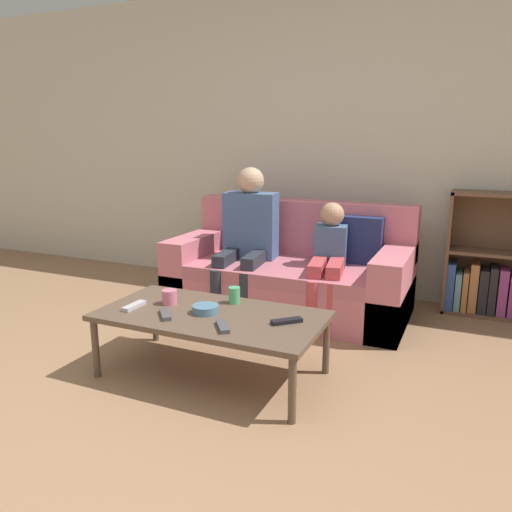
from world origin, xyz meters
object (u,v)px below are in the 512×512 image
person_adult (248,229)px  tv_remote_3 (287,321)px  tv_remote_0 (223,326)px  snack_bowl (205,309)px  cup_near (234,295)px  cup_far (169,297)px  tv_remote_1 (134,306)px  tv_remote_2 (165,314)px  bookshelf (489,269)px  coffee_table (211,318)px  person_child (329,256)px  couch (291,275)px

person_adult → tv_remote_3: bearing=-62.4°
tv_remote_0 → snack_bowl: (-0.20, 0.17, 0.01)m
person_adult → tv_remote_3: (0.76, -1.15, -0.25)m
cup_near → cup_far: size_ratio=1.11×
person_adult → tv_remote_1: size_ratio=6.51×
tv_remote_1 → tv_remote_2: (0.25, -0.04, 0.00)m
bookshelf → cup_far: 2.47m
coffee_table → tv_remote_1: (-0.45, -0.10, 0.04)m
cup_far → tv_remote_2: size_ratio=0.55×
coffee_table → cup_near: (0.04, 0.22, 0.08)m
person_adult → tv_remote_2: 1.35m
bookshelf → person_adult: 1.88m
cup_near → tv_remote_2: cup_near is taller
bookshelf → tv_remote_3: bearing=-119.7°
tv_remote_0 → tv_remote_1: same height
person_adult → tv_remote_3: size_ratio=7.14×
coffee_table → cup_far: bearing=172.0°
coffee_table → person_adult: size_ratio=1.14×
tv_remote_1 → cup_near: bearing=34.0°
cup_far → tv_remote_0: bearing=-24.9°
person_adult → snack_bowl: (0.29, -1.19, -0.24)m
person_child → tv_remote_2: 1.39m
tv_remote_1 → tv_remote_2: bearing=-8.9°
tv_remote_1 → tv_remote_2: same height
cup_far → person_adult: bearing=90.8°
couch → tv_remote_2: (-0.23, -1.40, 0.11)m
person_adult → cup_near: bearing=-75.5°
person_child → tv_remote_1: (-0.81, -1.22, -0.11)m
tv_remote_0 → tv_remote_1: bearing=135.9°
tv_remote_1 → tv_remote_3: size_ratio=1.10×
snack_bowl → person_child: bearing=71.1°
snack_bowl → tv_remote_1: bearing=-167.6°
person_child → snack_bowl: bearing=-118.2°
person_adult → cup_far: person_adult is taller
bookshelf → person_child: bearing=-148.8°
couch → snack_bowl: (-0.05, -1.27, 0.12)m
bookshelf → coffee_table: bookshelf is taller
bookshelf → coffee_table: 2.29m
bookshelf → tv_remote_0: (-1.28, -1.96, 0.03)m
couch → tv_remote_0: couch is taller
person_child → tv_remote_1: size_ratio=5.09×
couch → cup_far: bearing=-104.9°
cup_near → tv_remote_2: (-0.25, -0.36, -0.04)m
bookshelf → tv_remote_0: size_ratio=5.74×
coffee_table → snack_bowl: 0.06m
person_adult → person_child: person_adult is taller
person_adult → cup_near: 1.05m
person_adult → tv_remote_0: (0.48, -1.36, -0.25)m
coffee_table → tv_remote_0: tv_remote_0 is taller
person_child → tv_remote_2: person_child is taller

